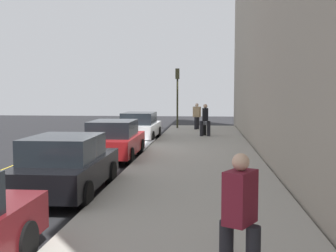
% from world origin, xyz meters
% --- Properties ---
extents(ground_plane, '(56.00, 56.00, 0.00)m').
position_xyz_m(ground_plane, '(0.00, 0.00, 0.00)').
color(ground_plane, black).
extents(sidewalk, '(28.00, 4.60, 0.15)m').
position_xyz_m(sidewalk, '(0.00, -3.30, 0.07)').
color(sidewalk, '#A39E93').
rests_on(sidewalk, ground).
extents(lane_stripe_centre, '(28.00, 0.14, 0.01)m').
position_xyz_m(lane_stripe_centre, '(0.00, 3.20, 0.00)').
color(lane_stripe_centre, gold).
rests_on(lane_stripe_centre, ground).
extents(snow_bank_curb, '(4.10, 0.56, 0.22)m').
position_xyz_m(snow_bank_curb, '(2.48, -0.70, 0.11)').
color(snow_bank_curb, white).
rests_on(snow_bank_curb, ground).
extents(parked_car_black, '(4.20, 1.94, 1.51)m').
position_xyz_m(parked_car_black, '(-6.47, -0.06, 0.76)').
color(parked_car_black, black).
rests_on(parked_car_black, ground).
extents(parked_car_red, '(4.21, 1.94, 1.51)m').
position_xyz_m(parked_car_red, '(-0.88, -0.03, 0.76)').
color(parked_car_red, black).
rests_on(parked_car_red, ground).
extents(parked_car_white, '(4.49, 1.92, 1.51)m').
position_xyz_m(parked_car_white, '(5.44, -0.00, 0.76)').
color(parked_car_white, black).
rests_on(parked_car_white, ground).
extents(pedestrian_tan_coat, '(0.54, 0.53, 1.71)m').
position_xyz_m(pedestrian_tan_coat, '(10.93, -2.92, 1.06)').
color(pedestrian_tan_coat, black).
rests_on(pedestrian_tan_coat, sidewalk).
extents(pedestrian_burgundy_coat, '(0.54, 0.51, 1.69)m').
position_xyz_m(pedestrian_burgundy_coat, '(-11.39, -4.01, 1.05)').
color(pedestrian_burgundy_coat, black).
rests_on(pedestrian_burgundy_coat, sidewalk).
extents(pedestrian_black_coat, '(0.50, 0.59, 1.78)m').
position_xyz_m(pedestrian_black_coat, '(6.61, -3.49, 1.10)').
color(pedestrian_black_coat, black).
rests_on(pedestrian_black_coat, sidewalk).
extents(traffic_light_pole, '(0.35, 0.26, 4.02)m').
position_xyz_m(traffic_light_pole, '(11.65, -1.58, 2.89)').
color(traffic_light_pole, '#2D2D19').
rests_on(traffic_light_pole, sidewalk).
extents(rolling_suitcase, '(0.34, 0.22, 0.95)m').
position_xyz_m(rolling_suitcase, '(7.12, -3.44, 0.45)').
color(rolling_suitcase, black).
rests_on(rolling_suitcase, sidewalk).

